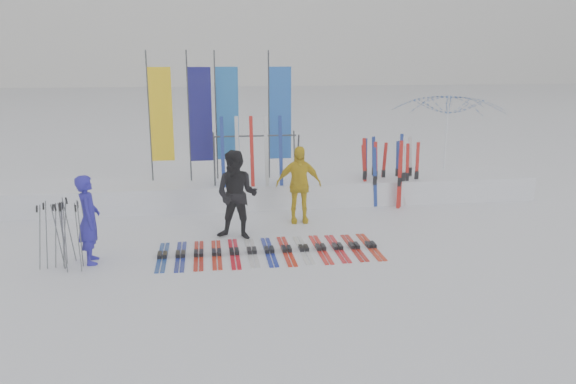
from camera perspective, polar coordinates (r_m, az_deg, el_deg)
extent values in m
plane|color=white|center=(10.04, 0.20, -7.76)|extent=(120.00, 120.00, 0.00)
cube|color=white|center=(14.31, -2.54, 0.07)|extent=(14.00, 1.60, 0.60)
imported|color=#1F1A9D|center=(10.67, -19.57, -2.64)|extent=(0.47, 0.64, 1.63)
imported|color=black|center=(11.42, -5.23, -0.32)|extent=(1.07, 0.95, 1.83)
imported|color=yellow|center=(12.53, 1.08, 0.77)|extent=(1.03, 0.47, 1.73)
imported|color=white|center=(15.99, 15.76, 4.96)|extent=(3.94, 3.98, 2.76)
cube|color=navy|center=(10.80, -12.64, -6.33)|extent=(0.17, 1.60, 0.07)
cube|color=navy|center=(10.77, -10.86, -6.28)|extent=(0.17, 1.64, 0.07)
cube|color=#AE1E0D|center=(10.76, -9.07, -6.22)|extent=(0.17, 1.62, 0.07)
cube|color=red|center=(10.76, -7.27, -6.16)|extent=(0.17, 1.61, 0.07)
cube|color=red|center=(10.77, -5.48, -6.09)|extent=(0.17, 1.69, 0.07)
cube|color=#BABCC1|center=(10.79, -3.70, -6.02)|extent=(0.17, 1.62, 0.07)
cube|color=#152496|center=(10.82, -1.92, -5.94)|extent=(0.17, 1.64, 0.07)
cube|color=red|center=(10.86, -0.15, -5.86)|extent=(0.17, 1.69, 0.07)
cube|color=silver|center=(10.91, 1.60, -5.77)|extent=(0.17, 1.64, 0.07)
cube|color=red|center=(10.97, 3.33, -5.68)|extent=(0.17, 1.67, 0.07)
cube|color=red|center=(11.04, 5.04, -5.58)|extent=(0.17, 1.62, 0.07)
cube|color=#AF170E|center=(11.12, 6.73, -5.48)|extent=(0.17, 1.58, 0.07)
cube|color=red|center=(11.21, 8.39, -5.38)|extent=(0.17, 1.61, 0.07)
cylinder|color=#595B60|center=(10.51, -22.31, -4.26)|extent=(0.12, 0.15, 1.22)
cylinder|color=#595B60|center=(10.40, -21.90, -4.35)|extent=(0.07, 0.05, 1.25)
cylinder|color=#595B60|center=(10.73, -23.33, -4.04)|extent=(0.07, 0.12, 1.22)
cylinder|color=#595B60|center=(10.78, -19.85, -3.85)|extent=(0.08, 0.02, 1.14)
cylinder|color=#595B60|center=(10.55, -21.86, -4.27)|extent=(0.05, 0.14, 1.18)
cylinder|color=#595B60|center=(10.77, -21.74, -3.95)|extent=(0.13, 0.12, 1.17)
cylinder|color=#595B60|center=(10.38, -20.55, -4.36)|extent=(0.06, 0.10, 1.22)
cylinder|color=#595B60|center=(10.68, -23.90, -4.24)|extent=(0.14, 0.05, 1.19)
cylinder|color=#595B60|center=(10.87, -21.34, -3.55)|extent=(0.13, 0.14, 1.24)
cylinder|color=#595B60|center=(10.57, -20.36, -3.99)|extent=(0.02, 0.04, 1.23)
cylinder|color=#595B60|center=(10.70, -22.53, -4.11)|extent=(0.12, 0.04, 1.18)
cylinder|color=#595B60|center=(10.55, -21.90, -4.12)|extent=(0.10, 0.11, 1.24)
cylinder|color=#595B60|center=(10.88, -21.72, -3.81)|extent=(0.03, 0.14, 1.15)
cylinder|color=#383A3F|center=(14.32, -13.91, 7.42)|extent=(0.04, 0.04, 3.20)
cube|color=yellow|center=(14.29, -12.75, 7.67)|extent=(0.55, 0.03, 2.30)
cylinder|color=#383A3F|center=(14.10, -10.04, 7.52)|extent=(0.04, 0.04, 3.20)
cube|color=#0E0D61|center=(14.09, -8.86, 7.77)|extent=(0.55, 0.03, 2.30)
cylinder|color=#383A3F|center=(14.26, -7.33, 7.68)|extent=(0.04, 0.04, 3.20)
cube|color=blue|center=(14.26, -6.16, 7.92)|extent=(0.55, 0.03, 2.30)
cylinder|color=#383A3F|center=(14.23, -1.95, 7.77)|extent=(0.04, 0.04, 3.20)
cube|color=blue|center=(14.26, -0.78, 7.99)|extent=(0.55, 0.03, 2.30)
cylinder|color=#383A3F|center=(13.41, -7.47, 3.09)|extent=(0.04, 0.30, 1.23)
cylinder|color=#383A3F|center=(13.90, -7.51, 3.46)|extent=(0.04, 0.30, 1.23)
cylinder|color=#383A3F|center=(13.58, 1.00, 3.34)|extent=(0.04, 0.30, 1.23)
cylinder|color=#383A3F|center=(14.07, 0.67, 3.70)|extent=(0.04, 0.30, 1.23)
cylinder|color=#383A3F|center=(13.62, -3.34, 5.71)|extent=(2.00, 0.04, 0.04)
cube|color=silver|center=(14.88, 12.30, 2.36)|extent=(0.09, 0.03, 1.64)
cube|color=navy|center=(14.84, 8.71, 2.47)|extent=(0.09, 0.04, 1.64)
cube|color=navy|center=(14.89, 11.05, 2.23)|extent=(0.09, 0.04, 1.54)
cube|color=silver|center=(14.23, 11.68, 1.86)|extent=(0.09, 0.03, 1.63)
cube|color=red|center=(14.39, 12.00, 1.79)|extent=(0.09, 0.05, 1.54)
cube|color=navy|center=(13.95, 8.83, 1.48)|extent=(0.09, 0.03, 1.51)
cube|color=navy|center=(15.16, 11.38, 2.67)|extent=(0.09, 0.03, 1.67)
cube|color=red|center=(14.65, 12.94, 1.97)|extent=(0.09, 0.04, 1.55)
cube|color=navy|center=(14.65, 7.86, 2.31)|extent=(0.09, 0.03, 1.61)
cube|color=red|center=(14.41, 8.90, 1.99)|extent=(0.09, 0.03, 1.57)
cube|color=red|center=(13.97, 11.25, 1.30)|extent=(0.09, 0.05, 1.46)
cube|color=red|center=(14.14, 7.81, 2.05)|extent=(0.09, 0.04, 1.69)
cube|color=red|center=(14.70, 9.68, 2.08)|extent=(0.09, 0.03, 1.51)
cube|color=red|center=(14.41, 11.64, 1.68)|extent=(0.09, 0.02, 1.47)
cube|color=red|center=(14.34, 7.79, 1.81)|extent=(0.09, 0.03, 1.49)
cube|color=red|center=(14.01, 11.33, 1.78)|extent=(0.09, 0.02, 1.67)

